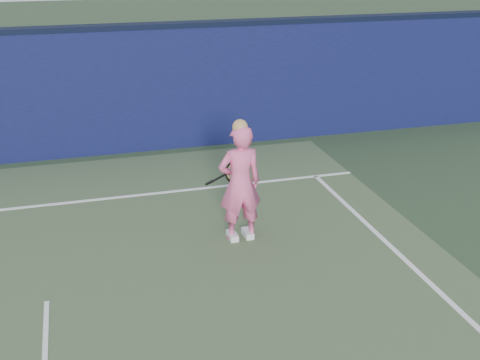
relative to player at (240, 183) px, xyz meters
name	(u,v)px	position (x,y,z in m)	size (l,w,h in m)	color
ground	(45,352)	(-2.76, -2.01, -0.89)	(80.00, 80.00, 0.00)	#2B3C24
backstop_wall	(44,97)	(-2.76, 4.49, 0.36)	(24.00, 0.40, 2.50)	#0C1235
wall_cap	(36,30)	(-2.76, 4.49, 1.66)	(24.00, 0.42, 0.10)	black
player	(240,183)	(0.00, 0.00, 0.00)	(0.66, 0.45, 1.84)	#F25E95
racket	(231,172)	(-0.01, 0.47, -0.01)	(0.62, 0.22, 0.34)	black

